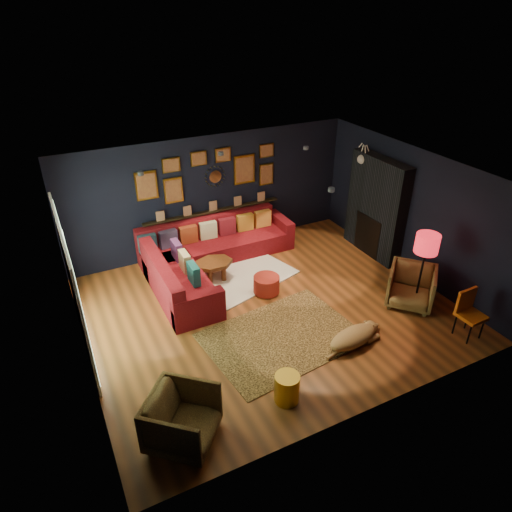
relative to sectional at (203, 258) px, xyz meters
name	(u,v)px	position (x,y,z in m)	size (l,w,h in m)	color
floor	(269,309)	(0.61, -1.81, -0.32)	(6.50, 6.50, 0.00)	brown
room_walls	(270,233)	(0.61, -1.81, 1.27)	(6.50, 6.50, 6.50)	black
sectional	(203,258)	(0.00, 0.00, 0.00)	(3.41, 2.69, 0.86)	maroon
ledge	(213,211)	(0.61, 0.87, 0.60)	(3.20, 0.12, 0.04)	black
gallery_wall	(210,173)	(0.60, 0.91, 1.48)	(3.15, 0.04, 1.02)	gold
sunburst_mirror	(215,176)	(0.71, 0.91, 1.38)	(0.47, 0.16, 0.47)	silver
fireplace	(375,211)	(3.71, -0.91, 0.70)	(0.31, 1.60, 2.20)	black
deer_head	(368,158)	(3.75, -0.41, 1.73)	(0.50, 0.28, 0.45)	white
sliding_door	(73,287)	(-2.60, -1.21, 0.78)	(0.06, 2.80, 2.20)	white
ceiling_spots	(249,165)	(0.61, -1.01, 2.24)	(3.30, 2.50, 0.06)	black
shag_rug	(236,276)	(0.52, -0.51, -0.31)	(2.20, 1.60, 0.03)	white
leopard_rug	(282,337)	(0.42, -2.64, -0.32)	(2.54, 1.82, 0.01)	#BB8845
coffee_table	(214,265)	(0.08, -0.42, 0.03)	(0.82, 0.62, 0.40)	#603013
pouf	(266,284)	(0.81, -1.32, -0.13)	(0.51, 0.51, 0.34)	maroon
armchair_left	(182,417)	(-1.75, -3.86, 0.10)	(0.82, 0.77, 0.85)	#BC9347
armchair_right	(411,285)	(3.06, -2.85, 0.10)	(0.82, 0.76, 0.84)	#BC9347
gold_stool	(287,388)	(-0.20, -3.87, -0.09)	(0.37, 0.37, 0.46)	gold
orange_chair	(469,310)	(3.28, -3.95, 0.18)	(0.41, 0.41, 0.86)	black
floor_lamp	(426,247)	(3.11, -2.96, 0.95)	(0.42, 0.42, 1.52)	black
dog	(353,335)	(1.39, -3.33, -0.10)	(1.29, 0.63, 0.41)	#9F7043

